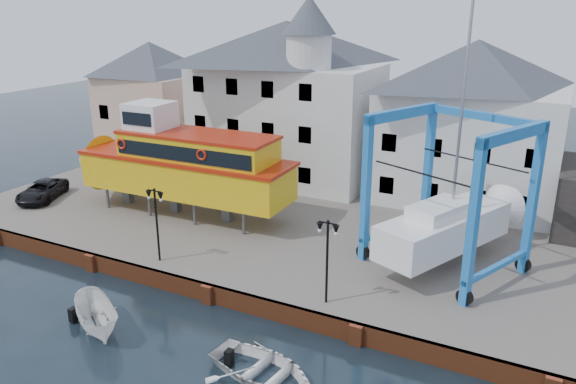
% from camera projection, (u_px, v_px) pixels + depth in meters
% --- Properties ---
extents(ground, '(140.00, 140.00, 0.00)m').
position_uv_depth(ground, '(208.00, 303.00, 28.59)').
color(ground, '#18252C').
rests_on(ground, ground).
extents(hardstanding, '(44.00, 22.00, 1.00)m').
position_uv_depth(hardstanding, '(302.00, 222.00, 37.70)').
color(hardstanding, '#635B55').
rests_on(hardstanding, ground).
extents(quay_wall, '(44.00, 0.47, 1.00)m').
position_uv_depth(quay_wall, '(209.00, 293.00, 28.51)').
color(quay_wall, brown).
rests_on(quay_wall, ground).
extents(building_pink, '(8.00, 7.00, 10.30)m').
position_uv_depth(building_pink, '(153.00, 102.00, 49.52)').
color(building_pink, '#C69F8E').
rests_on(building_pink, hardstanding).
extents(building_white_main, '(14.00, 8.30, 14.00)m').
position_uv_depth(building_white_main, '(287.00, 99.00, 43.82)').
color(building_white_main, silver).
rests_on(building_white_main, hardstanding).
extents(building_white_right, '(12.00, 8.00, 11.20)m').
position_uv_depth(building_white_right, '(471.00, 123.00, 38.59)').
color(building_white_right, silver).
rests_on(building_white_right, hardstanding).
extents(lamp_post_left, '(1.12, 0.32, 4.20)m').
position_uv_depth(lamp_post_left, '(156.00, 206.00, 29.97)').
color(lamp_post_left, black).
rests_on(lamp_post_left, hardstanding).
extents(lamp_post_right, '(1.12, 0.32, 4.20)m').
position_uv_depth(lamp_post_right, '(328.00, 241.00, 25.67)').
color(lamp_post_right, black).
rests_on(lamp_post_right, hardstanding).
extents(tour_boat, '(16.92, 4.43, 7.33)m').
position_uv_depth(tour_boat, '(173.00, 162.00, 37.10)').
color(tour_boat, '#59595E').
rests_on(tour_boat, hardstanding).
extents(travel_lift, '(8.91, 10.53, 15.60)m').
position_uv_depth(travel_lift, '(455.00, 216.00, 30.17)').
color(travel_lift, '#1269B4').
rests_on(travel_lift, hardstanding).
extents(van, '(3.84, 5.18, 1.31)m').
position_uv_depth(van, '(42.00, 190.00, 40.38)').
color(van, black).
rests_on(van, hardstanding).
extents(motorboat_a, '(4.53, 3.73, 1.68)m').
position_uv_depth(motorboat_a, '(99.00, 330.00, 26.18)').
color(motorboat_a, white).
rests_on(motorboat_a, ground).
extents(motorboat_b, '(5.24, 4.06, 1.00)m').
position_uv_depth(motorboat_b, '(262.00, 376.00, 22.97)').
color(motorboat_b, white).
rests_on(motorboat_b, ground).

